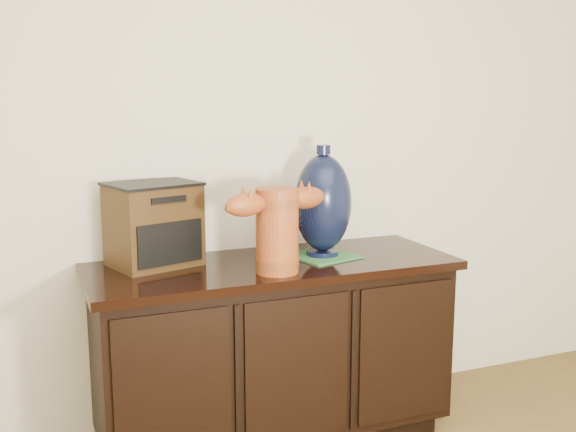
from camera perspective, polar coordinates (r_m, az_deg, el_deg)
name	(u,v)px	position (r m, az deg, el deg)	size (l,w,h in m)	color
sideboard	(273,350)	(2.79, -1.25, -11.26)	(1.46, 0.56, 0.75)	black
terracotta_vessel	(277,225)	(2.49, -0.93, -0.80)	(0.45, 0.20, 0.32)	#A0481D
tv_radio	(154,224)	(2.65, -11.31, -0.69)	(0.39, 0.34, 0.32)	#38230E
green_mat	(322,256)	(2.77, 2.93, -3.37)	(0.24, 0.24, 0.01)	#2F6836
lamp_base	(323,203)	(2.73, 2.98, 1.07)	(0.28, 0.28, 0.45)	black
spray_can	(291,232)	(2.79, 0.21, -1.37)	(0.07, 0.07, 0.19)	maroon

